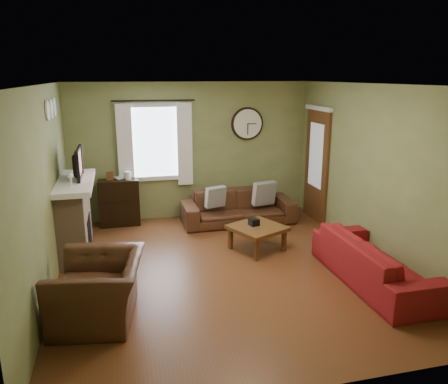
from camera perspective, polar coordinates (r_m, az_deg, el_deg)
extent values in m
cube|color=brown|center=(6.40, -0.01, -10.09)|extent=(4.60, 5.20, 0.00)
cube|color=white|center=(5.80, -0.02, 13.87)|extent=(4.60, 5.20, 0.00)
cube|color=olive|center=(5.87, -22.36, -0.08)|extent=(0.00, 5.20, 2.60)
cube|color=olive|center=(6.87, 18.96, 2.31)|extent=(0.00, 5.20, 2.60)
cube|color=olive|center=(8.46, -4.24, 5.36)|extent=(4.60, 0.00, 2.60)
cube|color=olive|center=(3.62, 9.97, -8.29)|extent=(4.60, 0.00, 2.60)
cube|color=tan|center=(7.15, -18.93, -3.45)|extent=(0.40, 1.40, 1.10)
cube|color=black|center=(7.21, -17.25, -5.25)|extent=(0.04, 0.60, 0.55)
cube|color=white|center=(6.99, -19.09, 1.16)|extent=(0.58, 1.60, 0.08)
imported|color=black|center=(7.09, -18.98, 3.13)|extent=(0.08, 0.60, 0.35)
cube|color=#994C3F|center=(7.07, -18.37, 3.62)|extent=(0.02, 0.62, 0.36)
cylinder|color=white|center=(6.51, -22.05, 9.84)|extent=(0.28, 0.28, 0.03)
cylinder|color=white|center=(6.85, -21.66, 10.09)|extent=(0.28, 0.28, 0.03)
cylinder|color=white|center=(7.20, -21.31, 10.31)|extent=(0.28, 0.28, 0.03)
cylinder|color=black|center=(8.15, -9.19, 11.71)|extent=(0.03, 0.03, 1.50)
cube|color=white|center=(8.21, -12.79, 5.79)|extent=(0.28, 0.04, 1.55)
cube|color=white|center=(8.30, -5.15, 6.20)|extent=(0.28, 0.04, 1.55)
cube|color=#593218|center=(8.49, 11.99, 3.38)|extent=(0.05, 0.90, 2.10)
imported|color=#573619|center=(8.24, -14.07, 2.28)|extent=(0.24, 0.26, 0.02)
imported|color=#402416|center=(8.25, 1.84, -1.96)|extent=(2.10, 0.82, 0.61)
cube|color=gray|center=(8.02, -1.11, -0.64)|extent=(0.40, 0.22, 0.38)
cube|color=gray|center=(8.30, 5.26, -0.16)|extent=(0.46, 0.22, 0.44)
imported|color=maroon|center=(6.25, 19.06, -8.52)|extent=(0.83, 2.11, 0.62)
imported|color=#402416|center=(5.27, -16.06, -12.14)|extent=(1.14, 1.26, 0.72)
cube|color=black|center=(6.99, 3.92, -4.37)|extent=(0.17, 0.17, 0.11)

